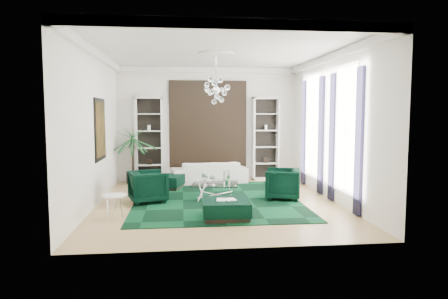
{
  "coord_description": "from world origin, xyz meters",
  "views": [
    {
      "loc": [
        -0.89,
        -9.98,
        2.28
      ],
      "look_at": [
        0.23,
        0.5,
        1.31
      ],
      "focal_mm": 32.0,
      "sensor_mm": 36.0,
      "label": 1
    }
  ],
  "objects": [
    {
      "name": "wall_back",
      "position": [
        0.0,
        3.51,
        1.9
      ],
      "size": [
        6.0,
        0.02,
        3.8
      ],
      "primitive_type": "cube",
      "color": "silver",
      "rests_on": "ground"
    },
    {
      "name": "rug",
      "position": [
        0.0,
        0.3,
        0.01
      ],
      "size": [
        4.2,
        5.0,
        0.02
      ],
      "primitive_type": "cube",
      "color": "black",
      "rests_on": "floor"
    },
    {
      "name": "shelving_right",
      "position": [
        1.95,
        3.31,
        1.4
      ],
      "size": [
        0.9,
        0.38,
        2.8
      ],
      "primitive_type": null,
      "color": "white",
      "rests_on": "floor"
    },
    {
      "name": "coffee_table",
      "position": [
        0.0,
        0.55,
        0.21
      ],
      "size": [
        1.38,
        1.38,
        0.41
      ],
      "primitive_type": null,
      "rotation": [
        0.0,
        0.0,
        -0.17
      ],
      "color": "white",
      "rests_on": "floor"
    },
    {
      "name": "shelving_left",
      "position": [
        -1.95,
        3.31,
        1.4
      ],
      "size": [
        0.9,
        0.38,
        2.8
      ],
      "primitive_type": null,
      "color": "white",
      "rests_on": "floor"
    },
    {
      "name": "table_plant",
      "position": [
        0.3,
        0.3,
        0.53
      ],
      "size": [
        0.15,
        0.12,
        0.24
      ],
      "primitive_type": "imported",
      "rotation": [
        0.0,
        0.0,
        -0.13
      ],
      "color": "#1E672E",
      "rests_on": "coffee_table"
    },
    {
      "name": "side_table",
      "position": [
        -2.35,
        -1.3,
        0.25
      ],
      "size": [
        0.69,
        0.69,
        0.5
      ],
      "primitive_type": "cylinder",
      "rotation": [
        0.0,
        0.0,
        -0.43
      ],
      "color": "white",
      "rests_on": "floor"
    },
    {
      "name": "ceiling",
      "position": [
        0.0,
        0.0,
        3.81
      ],
      "size": [
        6.0,
        7.0,
        0.02
      ],
      "primitive_type": "cube",
      "color": "white",
      "rests_on": "ground"
    },
    {
      "name": "chandelier",
      "position": [
        0.0,
        0.3,
        2.85
      ],
      "size": [
        0.92,
        0.92,
        0.72
      ],
      "primitive_type": null,
      "rotation": [
        0.0,
        0.0,
        -0.17
      ],
      "color": "white",
      "rests_on": "ceiling"
    },
    {
      "name": "curtain_far_b",
      "position": [
        2.96,
        2.28,
        1.65
      ],
      "size": [
        0.07,
        0.3,
        3.25
      ],
      "primitive_type": "cube",
      "color": "black",
      "rests_on": "floor"
    },
    {
      "name": "book",
      "position": [
        0.05,
        -1.55,
        0.42
      ],
      "size": [
        0.42,
        0.28,
        0.03
      ],
      "primitive_type": "cube",
      "color": "white",
      "rests_on": "ottoman_front"
    },
    {
      "name": "crown_molding",
      "position": [
        0.0,
        0.0,
        3.7
      ],
      "size": [
        6.0,
        7.0,
        0.18
      ],
      "primitive_type": null,
      "color": "white",
      "rests_on": "ceiling"
    },
    {
      "name": "armchair_right",
      "position": [
        1.75,
        0.2,
        0.41
      ],
      "size": [
        1.1,
        1.09,
        0.81
      ],
      "primitive_type": "imported",
      "rotation": [
        0.0,
        0.0,
        -1.86
      ],
      "color": "black",
      "rests_on": "floor"
    },
    {
      "name": "curtain_near_a",
      "position": [
        2.96,
        -1.68,
        1.65
      ],
      "size": [
        0.07,
        0.3,
        3.25
      ],
      "primitive_type": "cube",
      "color": "black",
      "rests_on": "floor"
    },
    {
      "name": "tapestry",
      "position": [
        0.0,
        3.46,
        1.9
      ],
      "size": [
        2.5,
        0.06,
        2.8
      ],
      "primitive_type": "cube",
      "color": "black",
      "rests_on": "wall_back"
    },
    {
      "name": "ottoman_front",
      "position": [
        0.05,
        -1.55,
        0.2
      ],
      "size": [
        1.03,
        1.03,
        0.4
      ],
      "primitive_type": "cube",
      "rotation": [
        0.0,
        0.0,
        -0.03
      ],
      "color": "black",
      "rests_on": "floor"
    },
    {
      "name": "curtain_far_a",
      "position": [
        2.96,
        0.72,
        1.65
      ],
      "size": [
        0.07,
        0.3,
        3.25
      ],
      "primitive_type": "cube",
      "color": "black",
      "rests_on": "floor"
    },
    {
      "name": "window_near",
      "position": [
        2.99,
        -0.9,
        1.9
      ],
      "size": [
        0.03,
        1.1,
        2.9
      ],
      "primitive_type": "cube",
      "color": "white",
      "rests_on": "wall_right"
    },
    {
      "name": "window_far",
      "position": [
        2.99,
        1.5,
        1.9
      ],
      "size": [
        0.03,
        1.1,
        2.9
      ],
      "primitive_type": "cube",
      "color": "white",
      "rests_on": "wall_right"
    },
    {
      "name": "wall_left",
      "position": [
        -3.01,
        0.0,
        1.9
      ],
      "size": [
        0.02,
        7.0,
        3.8
      ],
      "primitive_type": "cube",
      "color": "silver",
      "rests_on": "ground"
    },
    {
      "name": "ceiling_medallion",
      "position": [
        0.0,
        0.3,
        3.77
      ],
      "size": [
        0.9,
        0.9,
        0.05
      ],
      "primitive_type": "cylinder",
      "color": "white",
      "rests_on": "ceiling"
    },
    {
      "name": "curtain_near_b",
      "position": [
        2.96,
        -0.12,
        1.65
      ],
      "size": [
        0.07,
        0.3,
        3.25
      ],
      "primitive_type": "cube",
      "color": "black",
      "rests_on": "floor"
    },
    {
      "name": "armchair_left",
      "position": [
        -1.75,
        0.2,
        0.41
      ],
      "size": [
        1.11,
        1.09,
        0.81
      ],
      "primitive_type": "imported",
      "rotation": [
        0.0,
        0.0,
        1.87
      ],
      "color": "black",
      "rests_on": "floor"
    },
    {
      "name": "wall_front",
      "position": [
        0.0,
        -3.51,
        1.9
      ],
      "size": [
        6.0,
        0.02,
        3.8
      ],
      "primitive_type": "cube",
      "color": "silver",
      "rests_on": "ground"
    },
    {
      "name": "palm",
      "position": [
        -2.45,
        2.95,
        1.2
      ],
      "size": [
        1.99,
        1.99,
        2.4
      ],
      "primitive_type": null,
      "rotation": [
        0.0,
        0.0,
        0.44
      ],
      "color": "#1E672E",
      "rests_on": "floor"
    },
    {
      "name": "painting",
      "position": [
        -2.97,
        0.6,
        1.85
      ],
      "size": [
        0.04,
        1.3,
        1.6
      ],
      "primitive_type": "cube",
      "color": "black",
      "rests_on": "wall_left"
    },
    {
      "name": "wall_right",
      "position": [
        3.01,
        0.0,
        1.9
      ],
      "size": [
        0.02,
        7.0,
        3.8
      ],
      "primitive_type": "cube",
      "color": "silver",
      "rests_on": "ground"
    },
    {
      "name": "floor",
      "position": [
        0.0,
        0.0,
        -0.01
      ],
      "size": [
        6.0,
        7.0,
        0.02
      ],
      "primitive_type": "cube",
      "color": "tan",
      "rests_on": "ground"
    },
    {
      "name": "ottoman_side",
      "position": [
        -1.35,
        2.0,
        0.2
      ],
      "size": [
        1.12,
        1.12,
        0.4
      ],
      "primitive_type": "cube",
      "rotation": [
        0.0,
        0.0,
        -0.29
      ],
      "color": "black",
      "rests_on": "floor"
    },
    {
      "name": "sofa",
      "position": [
        0.0,
        2.85,
        0.35
      ],
      "size": [
        2.48,
        1.18,
        0.7
      ],
      "primitive_type": "imported",
      "rotation": [
        0.0,
        0.0,
        3.24
      ],
      "color": "silver",
      "rests_on": "floor"
    }
  ]
}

